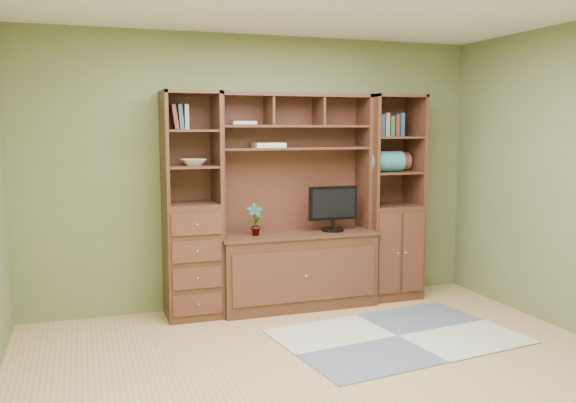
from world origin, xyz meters
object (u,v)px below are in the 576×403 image
object	(u,v)px
center_hutch	(297,202)
left_tower	(192,206)
right_tower	(391,197)
monitor	(333,200)

from	to	relation	value
center_hutch	left_tower	world-z (taller)	same
left_tower	right_tower	size ratio (longest dim) A/B	1.00
center_hutch	monitor	world-z (taller)	center_hutch
left_tower	monitor	xyz separation A→B (m)	(1.35, -0.07, 0.00)
left_tower	center_hutch	bearing A→B (deg)	-2.29
monitor	left_tower	bearing A→B (deg)	177.80
right_tower	monitor	size ratio (longest dim) A/B	3.42
center_hutch	right_tower	distance (m)	1.03
right_tower	monitor	xyz separation A→B (m)	(-0.67, -0.07, 0.00)
left_tower	right_tower	distance (m)	2.02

